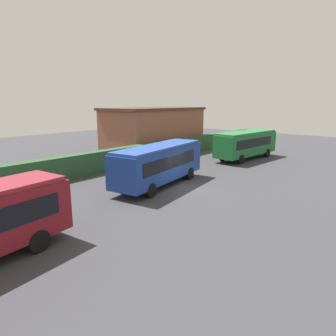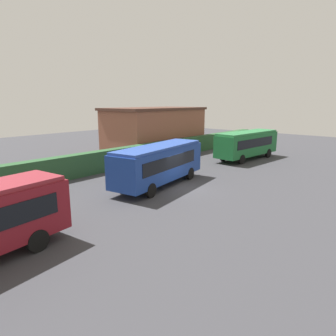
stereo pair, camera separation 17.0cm
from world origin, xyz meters
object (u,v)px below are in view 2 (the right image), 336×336
bus_green (247,143)px  traffic_cone (64,189)px  bus_blue (159,163)px  person_center (22,210)px

bus_green → traffic_cone: bearing=174.6°
bus_blue → bus_green: (14.33, -0.14, -0.01)m
bus_blue → traffic_cone: bearing=139.7°
person_center → traffic_cone: 5.71m
traffic_cone → bus_blue: bearing=-31.3°
person_center → traffic_cone: (4.47, 3.51, -0.57)m
person_center → traffic_cone: bearing=-69.9°
bus_blue → bus_green: bearing=-9.5°
bus_blue → traffic_cone: size_ratio=15.78×
bus_blue → person_center: size_ratio=5.71×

